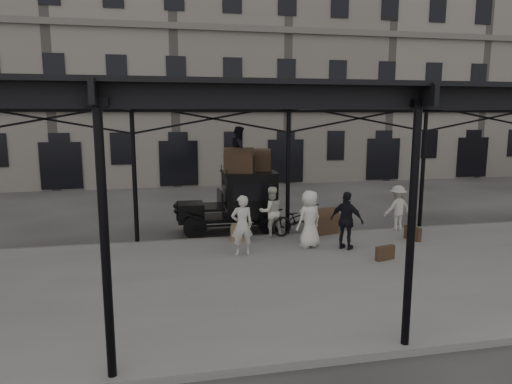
{
  "coord_description": "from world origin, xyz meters",
  "views": [
    {
      "loc": [
        -4.12,
        -12.66,
        4.17
      ],
      "look_at": [
        -1.18,
        1.6,
        1.7
      ],
      "focal_mm": 32.0,
      "sensor_mm": 36.0,
      "label": 1
    }
  ],
  "objects_px": {
    "bicycle": "(299,219)",
    "taxi": "(240,199)",
    "steamer_trunk_platform": "(323,223)",
    "porter_official": "(347,221)",
    "porter_left": "(242,225)",
    "steamer_trunk_roof_near": "(239,162)"
  },
  "relations": [
    {
      "from": "taxi",
      "to": "porter_left",
      "type": "height_order",
      "value": "taxi"
    },
    {
      "from": "taxi",
      "to": "porter_left",
      "type": "distance_m",
      "value": 3.22
    },
    {
      "from": "steamer_trunk_roof_near",
      "to": "steamer_trunk_platform",
      "type": "relative_size",
      "value": 1.01
    },
    {
      "from": "porter_official",
      "to": "steamer_trunk_platform",
      "type": "bearing_deg",
      "value": -43.72
    },
    {
      "from": "taxi",
      "to": "porter_left",
      "type": "bearing_deg",
      "value": -98.94
    },
    {
      "from": "taxi",
      "to": "bicycle",
      "type": "relative_size",
      "value": 1.8
    },
    {
      "from": "steamer_trunk_platform",
      "to": "porter_official",
      "type": "bearing_deg",
      "value": -104.67
    },
    {
      "from": "porter_official",
      "to": "steamer_trunk_roof_near",
      "type": "height_order",
      "value": "steamer_trunk_roof_near"
    },
    {
      "from": "porter_left",
      "to": "steamer_trunk_platform",
      "type": "bearing_deg",
      "value": -153.17
    },
    {
      "from": "steamer_trunk_roof_near",
      "to": "steamer_trunk_platform",
      "type": "distance_m",
      "value": 3.56
    },
    {
      "from": "bicycle",
      "to": "steamer_trunk_roof_near",
      "type": "relative_size",
      "value": 2.02
    },
    {
      "from": "taxi",
      "to": "porter_official",
      "type": "height_order",
      "value": "taxi"
    },
    {
      "from": "porter_left",
      "to": "porter_official",
      "type": "relative_size",
      "value": 1.0
    },
    {
      "from": "porter_left",
      "to": "bicycle",
      "type": "distance_m",
      "value": 2.96
    },
    {
      "from": "bicycle",
      "to": "taxi",
      "type": "bearing_deg",
      "value": 39.03
    },
    {
      "from": "porter_official",
      "to": "steamer_trunk_platform",
      "type": "relative_size",
      "value": 1.78
    },
    {
      "from": "porter_left",
      "to": "porter_official",
      "type": "height_order",
      "value": "porter_official"
    },
    {
      "from": "porter_official",
      "to": "steamer_trunk_roof_near",
      "type": "bearing_deg",
      "value": -2.58
    },
    {
      "from": "porter_official",
      "to": "steamer_trunk_roof_near",
      "type": "distance_m",
      "value": 4.36
    },
    {
      "from": "porter_left",
      "to": "taxi",
      "type": "bearing_deg",
      "value": -102.58
    },
    {
      "from": "porter_left",
      "to": "porter_official",
      "type": "distance_m",
      "value": 3.18
    },
    {
      "from": "taxi",
      "to": "steamer_trunk_platform",
      "type": "height_order",
      "value": "taxi"
    }
  ]
}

